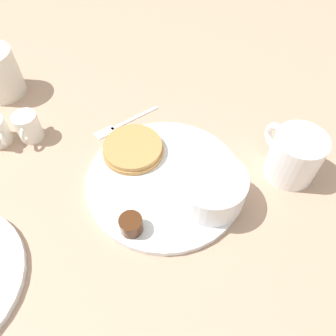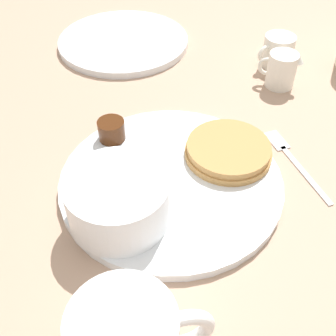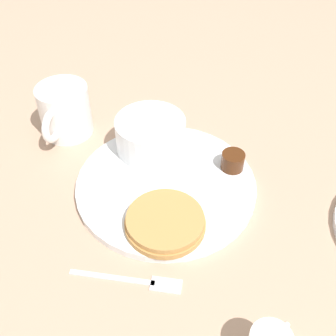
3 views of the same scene
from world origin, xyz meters
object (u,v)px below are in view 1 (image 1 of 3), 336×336
(bowl, at_px, (211,187))
(fork, at_px, (120,125))
(coffee_mug, at_px, (294,155))
(plate, at_px, (165,180))
(creamer_pitcher_near, at_px, (29,126))

(bowl, distance_m, fork, 0.25)
(bowl, relative_size, coffee_mug, 1.06)
(plate, distance_m, bowl, 0.09)
(bowl, bearing_deg, plate, -95.05)
(coffee_mug, distance_m, creamer_pitcher_near, 0.49)
(plate, xyz_separation_m, fork, (-0.09, -0.14, -0.00))
(plate, xyz_separation_m, coffee_mug, (-0.11, 0.19, 0.04))
(creamer_pitcher_near, height_order, fork, creamer_pitcher_near)
(coffee_mug, bearing_deg, creamer_pitcher_near, -77.36)
(plate, relative_size, creamer_pitcher_near, 4.19)
(creamer_pitcher_near, xyz_separation_m, fork, (-0.09, 0.14, -0.03))
(plate, height_order, coffee_mug, coffee_mug)
(plate, bearing_deg, fork, -124.10)
(coffee_mug, xyz_separation_m, fork, (0.01, -0.33, -0.04))
(coffee_mug, relative_size, fork, 0.81)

